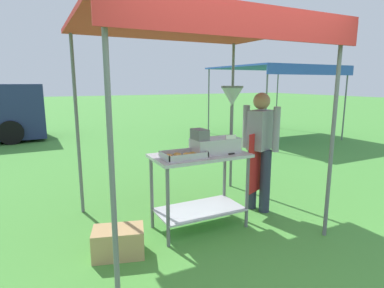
{
  "coord_description": "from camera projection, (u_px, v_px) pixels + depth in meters",
  "views": [
    {
      "loc": [
        -1.7,
        -1.99,
        1.74
      ],
      "look_at": [
        -0.0,
        1.37,
        1.0
      ],
      "focal_mm": 29.48,
      "sensor_mm": 36.0,
      "label": 1
    }
  ],
  "objects": [
    {
      "name": "ground_plane",
      "position": [
        111.0,
        151.0,
        8.09
      ],
      "size": [
        70.0,
        70.0,
        0.0
      ],
      "primitive_type": "plane",
      "color": "#478E38"
    },
    {
      "name": "donut_fryer",
      "position": [
        219.0,
        129.0,
        3.7
      ],
      "size": [
        0.63,
        0.28,
        0.78
      ],
      "color": "#B7B7BC",
      "rests_on": "donut_cart"
    },
    {
      "name": "menu_sign",
      "position": [
        231.0,
        146.0,
        3.66
      ],
      "size": [
        0.13,
        0.05,
        0.23
      ],
      "color": "black",
      "rests_on": "donut_cart"
    },
    {
      "name": "stall_canopy",
      "position": [
        196.0,
        33.0,
        3.5
      ],
      "size": [
        2.6,
        2.16,
        2.38
      ],
      "color": "slate",
      "rests_on": "ground"
    },
    {
      "name": "neighbour_tent",
      "position": [
        275.0,
        69.0,
        9.82
      ],
      "size": [
        3.2,
        3.17,
        2.22
      ],
      "color": "slate",
      "rests_on": "ground"
    },
    {
      "name": "vendor",
      "position": [
        260.0,
        146.0,
        4.21
      ],
      "size": [
        0.46,
        0.52,
        1.61
      ],
      "color": "#2D3347",
      "rests_on": "ground"
    },
    {
      "name": "donut_cart",
      "position": [
        200.0,
        176.0,
        3.73
      ],
      "size": [
        1.13,
        0.6,
        0.91
      ],
      "color": "#B7B7BC",
      "rests_on": "ground"
    },
    {
      "name": "donut_tray",
      "position": [
        184.0,
        156.0,
        3.5
      ],
      "size": [
        0.47,
        0.31,
        0.07
      ],
      "color": "#B7B7BC",
      "rests_on": "donut_cart"
    },
    {
      "name": "supply_crate",
      "position": [
        119.0,
        242.0,
        3.2
      ],
      "size": [
        0.58,
        0.45,
        0.29
      ],
      "color": "tan",
      "rests_on": "ground"
    }
  ]
}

